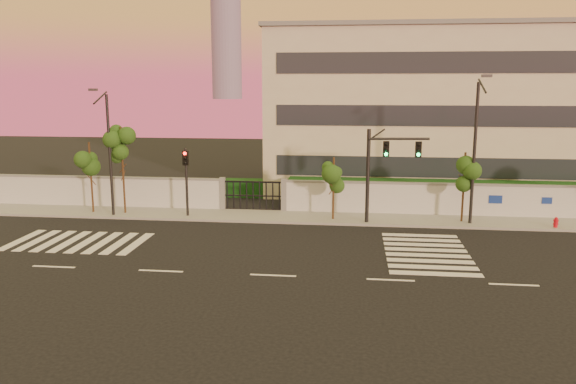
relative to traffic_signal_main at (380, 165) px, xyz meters
name	(u,v)px	position (x,y,z in m)	size (l,w,h in m)	color
ground	(273,275)	(-4.90, -9.48, -3.53)	(120.00, 120.00, 0.00)	black
sidewalk	(297,217)	(-4.90, 1.02, -3.46)	(60.00, 3.00, 0.15)	gray
perimeter_wall	(301,197)	(-4.80, 2.52, -2.46)	(60.00, 0.36, 2.20)	#B6B9BE
hedge_row	(320,193)	(-3.73, 5.26, -2.72)	(41.00, 4.25, 1.80)	black
institutional_building	(428,110)	(4.10, 12.51, 2.62)	(24.40, 12.40, 12.25)	beige
road_markings	(252,249)	(-6.48, -5.72, -3.52)	(57.00, 7.62, 0.02)	silver
street_tree_b	(91,161)	(-17.84, 0.72, -0.17)	(1.44, 1.15, 4.57)	#382314
street_tree_c	(122,151)	(-15.73, 0.71, 0.53)	(1.48, 1.18, 5.53)	#382314
street_tree_d	(334,174)	(-2.67, 0.59, -0.69)	(1.51, 1.20, 3.86)	#382314
street_tree_e	(465,171)	(4.89, 0.86, -0.42)	(1.48, 1.18, 4.23)	#382314
traffic_signal_main	(380,165)	(0.00, 0.00, 0.00)	(3.53, 0.54, 5.59)	black
traffic_signal_secondary	(186,174)	(-11.62, 0.39, -0.81)	(0.33, 0.33, 4.30)	black
streetlight_west	(108,149)	(-16.25, -0.09, 0.71)	(0.47, 1.89, 7.86)	black
streetlight_east	(475,146)	(5.27, 0.26, 1.11)	(0.51, 2.07, 8.60)	black
fire_hydrant	(556,223)	(9.88, -0.04, -3.16)	(0.30, 0.28, 0.75)	red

